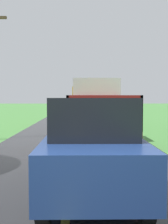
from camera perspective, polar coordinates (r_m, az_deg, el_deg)
The scene contains 3 objects.
banana_truck_near at distance 11.96m, azimuth 2.66°, elevation 0.40°, with size 2.38×5.82×2.80m.
banana_truck_far at distance 20.95m, azimuth 0.41°, elevation 1.47°, with size 2.38×5.82×2.80m.
following_car at distance 5.40m, azimuth 1.58°, elevation -6.94°, with size 1.74×4.10×1.92m.
Camera 1 is at (0.24, -1.70, 1.99)m, focal length 44.22 mm.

